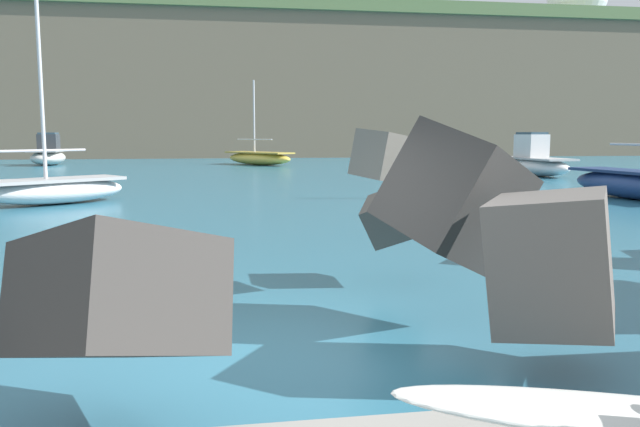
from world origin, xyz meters
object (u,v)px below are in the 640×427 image
station_building_central (258,22)px  boat_mid_centre (534,162)px  boat_mid_right (48,155)px  mooring_buoy_inner (64,193)px  radar_dome (577,2)px  boat_near_centre (57,188)px  boat_mid_left (259,158)px  boat_far_left (635,183)px

station_building_central → boat_mid_centre: bearing=-78.9°
station_building_central → boat_mid_right: bearing=-114.2°
mooring_buoy_inner → radar_dome: bearing=47.7°
boat_near_centre → station_building_central: 68.86m
boat_mid_centre → boat_mid_left: bearing=134.1°
boat_mid_right → station_building_central: station_building_central is taller
boat_mid_centre → mooring_buoy_inner: (-21.97, -8.83, -0.50)m
boat_mid_centre → station_building_central: (-10.88, 55.61, 16.27)m
radar_dome → station_building_central: radar_dome is taller
boat_mid_right → boat_far_left: 38.37m
station_building_central → boat_far_left: bearing=-83.0°
boat_far_left → mooring_buoy_inner: boat_far_left is taller
radar_dome → mooring_buoy_inner: bearing=-132.3°
station_building_central → boat_near_centre: bearing=-99.4°
boat_mid_right → station_building_central: (17.70, 39.30, 16.25)m
boat_mid_centre → radar_dome: radar_dome is taller
boat_mid_left → boat_mid_right: 15.01m
boat_far_left → station_building_central: (-8.28, 67.53, 16.43)m
boat_mid_centre → radar_dome: 63.09m
boat_mid_left → boat_mid_right: boat_mid_left is taller
boat_mid_centre → boat_mid_right: (-28.58, 16.32, 0.02)m
boat_mid_centre → station_building_central: size_ratio=0.70×
boat_far_left → boat_mid_left: bearing=113.1°
boat_mid_left → mooring_buoy_inner: (-8.24, -23.00, -0.30)m
boat_mid_right → station_building_central: size_ratio=0.52×
boat_mid_left → boat_mid_centre: boat_mid_left is taller
boat_far_left → radar_dome: 74.24m
radar_dome → boat_mid_left: bearing=-141.5°
boat_mid_centre → station_building_central: station_building_central is taller
boat_mid_left → boat_far_left: size_ratio=0.76×
boat_mid_right → radar_dome: (60.81, 34.36, 19.31)m
boat_mid_right → mooring_buoy_inner: bearing=-75.3°
boat_mid_left → boat_mid_centre: 19.73m
boat_mid_left → boat_far_left: boat_far_left is taller
boat_mid_left → radar_dome: (45.96, 36.51, 19.53)m
boat_near_centre → boat_mid_centre: (21.84, 10.33, 0.22)m
boat_far_left → boat_mid_centre: bearing=77.7°
boat_near_centre → boat_mid_centre: bearing=25.3°
boat_mid_right → mooring_buoy_inner: size_ratio=9.31×
mooring_buoy_inner → boat_mid_right: bearing=104.7°
boat_mid_left → mooring_buoy_inner: bearing=-109.7°
boat_far_left → station_building_central: 69.99m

